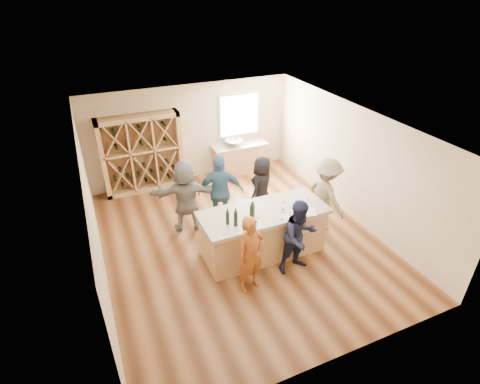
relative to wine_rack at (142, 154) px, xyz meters
name	(u,v)px	position (x,y,z in m)	size (l,w,h in m)	color
floor	(239,241)	(1.50, -3.27, -1.15)	(6.00, 7.00, 0.10)	brown
ceiling	(239,123)	(1.50, -3.27, 1.75)	(6.00, 7.00, 0.10)	white
wall_back	(191,132)	(1.50, 0.28, 0.30)	(6.00, 0.10, 2.80)	beige
wall_front	(340,301)	(1.50, -6.82, 0.30)	(6.00, 0.10, 2.80)	beige
wall_left	(90,219)	(-1.55, -3.27, 0.30)	(0.10, 7.00, 2.80)	beige
wall_right	(354,163)	(4.55, -3.27, 0.30)	(0.10, 7.00, 2.80)	beige
window_frame	(239,115)	(3.00, 0.20, 0.65)	(1.30, 0.06, 1.30)	white
window_pane	(240,115)	(3.00, 0.17, 0.65)	(1.18, 0.01, 1.18)	white
wine_rack	(142,154)	(0.00, 0.00, 0.00)	(2.20, 0.45, 2.20)	tan
back_counter_base	(240,159)	(2.90, -0.07, -0.67)	(1.60, 0.58, 0.86)	tan
back_counter_top	(240,145)	(2.90, -0.07, -0.21)	(1.70, 0.62, 0.06)	#B4A793
sink	(234,143)	(2.70, -0.07, -0.09)	(0.54, 0.54, 0.19)	silver
faucet	(231,139)	(2.70, 0.11, -0.03)	(0.02, 0.02, 0.30)	silver
tasting_counter_base	(263,233)	(1.79, -3.88, -0.60)	(2.60, 1.00, 1.00)	tan
tasting_counter_top	(264,213)	(1.79, -3.88, -0.06)	(2.72, 1.12, 0.08)	#B4A793
wine_bottle_a	(228,218)	(0.92, -4.02, 0.12)	(0.07, 0.07, 0.28)	black
wine_bottle_b	(236,219)	(1.05, -4.13, 0.14)	(0.08, 0.08, 0.32)	black
wine_bottle_d	(252,213)	(1.42, -4.07, 0.15)	(0.08, 0.08, 0.33)	black
wine_bottle_e	(253,211)	(1.49, -3.98, 0.12)	(0.07, 0.07, 0.28)	black
wine_glass_a	(257,222)	(1.43, -4.30, 0.06)	(0.06, 0.06, 0.16)	white
wine_glass_b	(283,215)	(2.00, -4.30, 0.08)	(0.07, 0.07, 0.19)	white
wine_glass_c	(303,212)	(2.44, -4.37, 0.07)	(0.07, 0.07, 0.19)	white
wine_glass_d	(283,206)	(2.19, -4.00, 0.08)	(0.07, 0.07, 0.19)	white
wine_glass_e	(308,202)	(2.73, -4.10, 0.08)	(0.07, 0.07, 0.20)	white
tasting_menu_a	(255,224)	(1.41, -4.24, -0.02)	(0.21, 0.29, 0.00)	white
tasting_menu_b	(284,217)	(2.07, -4.25, -0.02)	(0.21, 0.29, 0.00)	white
tasting_menu_c	(310,211)	(2.67, -4.29, -0.02)	(0.23, 0.31, 0.00)	white
person_near_left	(251,255)	(1.08, -4.77, -0.28)	(0.60, 0.44, 1.63)	#994C19
person_near_right	(299,237)	(2.21, -4.66, -0.29)	(0.79, 0.43, 1.63)	#191E38
person_server	(326,195)	(3.55, -3.61, -0.19)	(1.18, 0.55, 1.82)	gray
person_far_mid	(221,192)	(1.35, -2.51, -0.18)	(1.08, 0.55, 1.84)	#335972
person_far_right	(262,186)	(2.46, -2.46, -0.30)	(0.78, 0.51, 1.59)	black
person_far_left	(186,196)	(0.54, -2.35, -0.20)	(1.67, 0.60, 1.80)	slate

